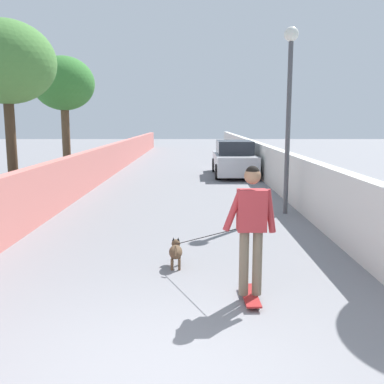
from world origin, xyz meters
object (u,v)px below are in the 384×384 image
Objects in this scene: tree_left_near at (6,64)px; person_skateboarder at (252,220)px; dog at (176,251)px; lamp_post at (289,90)px; car_near at (234,159)px; skateboard at (250,295)px; tree_left_far at (64,85)px.

person_skateboarder is at bearing -135.95° from tree_left_near.
person_skateboarder is at bearing -142.27° from dog.
lamp_post is 1.07× the size of car_near.
skateboard is (-5.62, 1.66, -3.11)m from lamp_post.
tree_left_far reaches higher than dog.
tree_left_near is at bearing 44.05° from skateboard.
tree_left_far is 2.73× the size of person_skateboarder.
car_near is at bearing -4.44° from skateboard.
skateboard is 0.48× the size of dog.
tree_left_far is 11.33m from dog.
tree_left_far is at bearing 1.80° from tree_left_near.
dog is at bearing -154.93° from tree_left_far.
tree_left_far is 2.88× the size of dog.
lamp_post reaches higher than skateboard.
tree_left_near is 2.79× the size of person_skateboarder.
person_skateboarder reaches higher than dog.
tree_left_far is 1.09× the size of car_near.
person_skateboarder is at bearing 163.54° from lamp_post.
tree_left_far is 5.96× the size of skateboard.
tree_left_far is 9.15m from lamp_post.
tree_left_far reaches higher than car_near.
tree_left_near is 7.14m from lamp_post.
dog is at bearing -134.18° from tree_left_near.
lamp_post is at bearing -127.12° from tree_left_far.
skateboard is 1.73m from dog.
person_skateboarder is 13.70m from car_near.
tree_left_far reaches higher than skateboard.
person_skateboarder reaches higher than car_near.
person_skateboarder is (-11.13, -5.62, -2.62)m from tree_left_far.
person_skateboarder is 0.40× the size of car_near.
tree_left_near is at bearing -178.20° from tree_left_far.
tree_left_far is at bearing 26.80° from skateboard.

